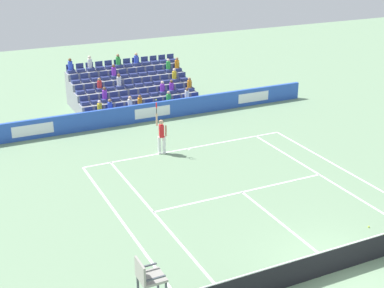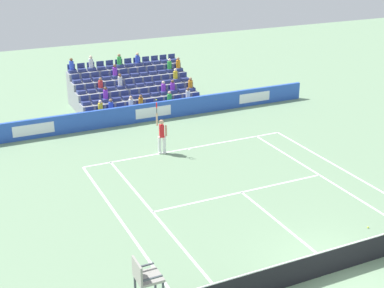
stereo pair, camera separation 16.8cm
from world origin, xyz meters
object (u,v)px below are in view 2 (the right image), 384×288
tennis_player (162,135)px  umpire_chair (146,285)px  loose_tennis_ball (368,227)px  tennis_net (340,258)px

tennis_player → umpire_chair: tennis_player is taller
umpire_chair → loose_tennis_ball: bearing=-169.9°
tennis_player → loose_tennis_ball: 11.05m
tennis_player → loose_tennis_ball: tennis_player is taller
tennis_net → tennis_player: bearing=-83.1°
tennis_player → loose_tennis_ball: size_ratio=41.97×
umpire_chair → loose_tennis_ball: 9.85m
loose_tennis_ball → tennis_net: bearing=31.6°
umpire_chair → loose_tennis_ball: size_ratio=34.41×
umpire_chair → tennis_player: bearing=-114.2°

